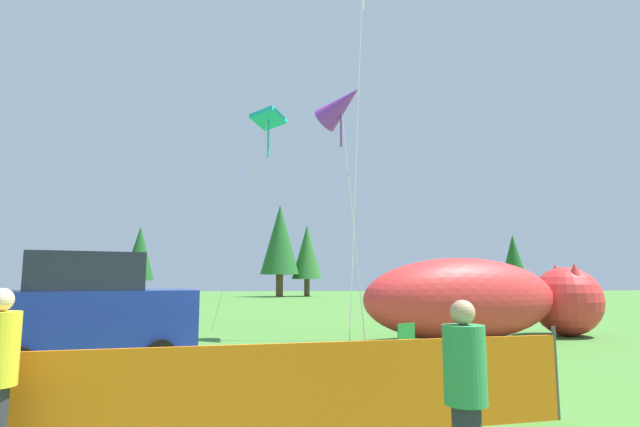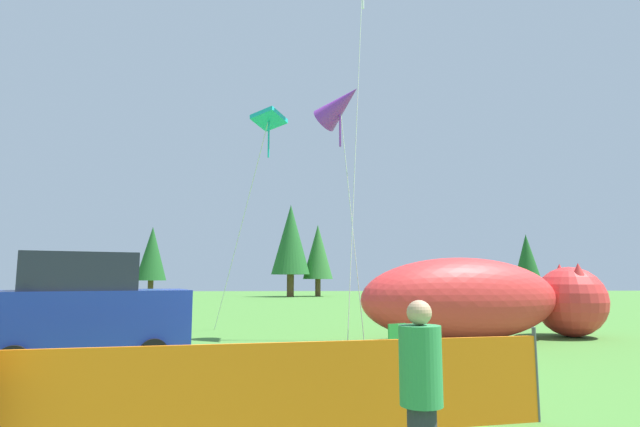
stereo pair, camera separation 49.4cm
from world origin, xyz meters
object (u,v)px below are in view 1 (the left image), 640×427
folding_chair (411,342)px  kite_teal_diamond (267,123)px  spectator_in_black_shirt (465,390)px  kite_purple_delta (341,106)px  inflatable_cat (484,302)px  parked_car (92,311)px

folding_chair → kite_teal_diamond: kite_teal_diamond is taller
folding_chair → spectator_in_black_shirt: bearing=-41.2°
kite_purple_delta → inflatable_cat: bearing=-5.1°
parked_car → spectator_in_black_shirt: parked_car is taller
folding_chair → parked_car: bearing=-130.7°
spectator_in_black_shirt → parked_car: bearing=128.8°
inflatable_cat → kite_teal_diamond: 8.78m
parked_car → kite_purple_delta: kite_purple_delta is taller
inflatable_cat → folding_chair: bearing=-140.8°
folding_chair → kite_teal_diamond: size_ratio=0.12×
folding_chair → spectator_in_black_shirt: 5.61m
parked_car → kite_purple_delta: 9.02m
inflatable_cat → spectator_in_black_shirt: 11.05m
spectator_in_black_shirt → kite_teal_diamond: (-1.95, 11.95, 5.99)m
folding_chair → spectator_in_black_shirt: (-1.01, -5.51, 0.32)m
kite_teal_diamond → parked_car: bearing=-122.1°
parked_car → inflatable_cat: 10.33m
kite_purple_delta → kite_teal_diamond: kite_purple_delta is taller
spectator_in_black_shirt → kite_purple_delta: bearing=88.3°
spectator_in_black_shirt → kite_teal_diamond: bearing=99.3°
spectator_in_black_shirt → kite_teal_diamond: 13.51m
kite_purple_delta → kite_teal_diamond: bearing=147.3°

